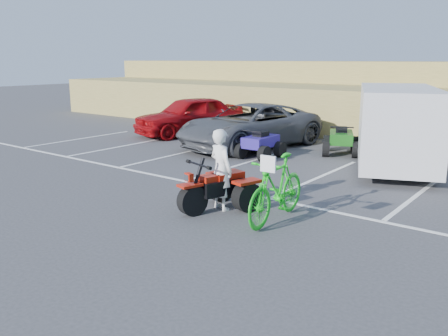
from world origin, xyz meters
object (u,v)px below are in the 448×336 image
Objects in this scene: rider at (221,170)px; quad_atv_green at (340,154)px; grey_pickup at (250,126)px; red_car at (190,116)px; quad_atv_blue at (260,158)px; red_trike_atv at (215,210)px; cargo_trailer at (396,125)px; green_dirt_bike at (277,189)px.

quad_atv_green is (-0.46, 7.37, -0.89)m from rider.
grey_pickup is 3.47m from quad_atv_green.
red_car is 3.21× the size of quad_atv_blue.
red_trike_atv is 1.13× the size of quad_atv_blue.
rider reaches higher than quad_atv_blue.
rider is at bearing 90.00° from red_trike_atv.
quad_atv_blue is (-4.02, -1.20, -1.31)m from cargo_trailer.
grey_pickup reaches higher than green_dirt_bike.
cargo_trailer is 4.39m from quad_atv_blue.
rider is at bearing -66.75° from quad_atv_blue.
quad_atv_green is (7.04, -0.11, -0.83)m from red_car.
red_trike_atv is 0.35× the size of red_car.
green_dirt_bike is at bearing -54.97° from quad_atv_blue.
cargo_trailer reaches higher than rider.
rider is 0.31× the size of grey_pickup.
red_trike_atv is 0.30× the size of grey_pickup.
red_car is 0.88× the size of cargo_trailer.
cargo_trailer is 3.66× the size of quad_atv_blue.
cargo_trailer is (5.43, -0.23, 0.50)m from grey_pickup.
rider reaches higher than red_car.
red_trike_atv reaches higher than quad_atv_green.
quad_atv_blue is (-2.32, 5.16, -0.89)m from rider.
green_dirt_bike is 1.47× the size of quad_atv_blue.
red_trike_atv is at bearing -111.46° from quad_atv_green.
grey_pickup is at bearing 155.47° from cargo_trailer.
red_car is at bearing -28.92° from rider.
grey_pickup reaches higher than quad_atv_blue.
red_car reaches higher than quad_atv_green.
quad_atv_blue is 0.94× the size of quad_atv_green.
cargo_trailer reaches higher than quad_atv_green.
red_trike_atv is 5.77m from quad_atv_blue.
quad_atv_blue is (-2.28, 5.30, 0.00)m from red_trike_atv.
rider reaches higher than red_trike_atv.
green_dirt_bike is (1.37, 0.07, -0.22)m from rider.
green_dirt_bike is at bearing -22.49° from red_car.
rider is 7.57m from grey_pickup.
red_car is 9.28m from cargo_trailer.
red_car is at bearing 150.37° from red_trike_atv.
rider reaches higher than green_dirt_bike.
green_dirt_bike is 6.32m from cargo_trailer.
red_trike_atv is at bearing -28.27° from red_car.
quad_atv_green is at bearing 16.48° from red_car.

